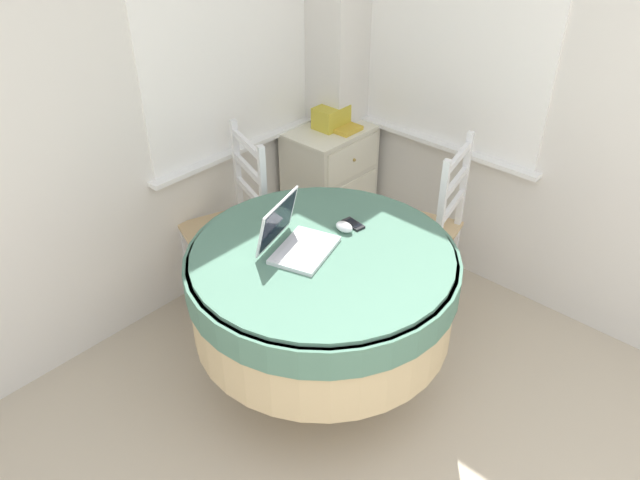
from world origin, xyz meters
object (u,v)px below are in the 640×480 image
corner_cabinet (330,185)px  storage_box (331,117)px  dining_chair_near_right_window (425,231)px  book_on_cabinet (341,127)px  dining_chair_near_back_window (231,228)px  laptop (295,240)px  round_dining_table (322,285)px  computer_mouse (344,227)px  cell_phone (353,224)px

corner_cabinet → storage_box: 0.45m
dining_chair_near_right_window → book_on_cabinet: 0.84m
dining_chair_near_back_window → dining_chair_near_right_window: 1.03m
laptop → corner_cabinet: laptop is taller
laptop → dining_chair_near_right_window: laptop is taller
round_dining_table → laptop: 0.25m
laptop → corner_cabinet: 1.35m
laptop → storage_box: bearing=34.8°
round_dining_table → computer_mouse: 0.27m
dining_chair_near_right_window → computer_mouse: bearing=178.5°
laptop → dining_chair_near_right_window: 0.97m
round_dining_table → dining_chair_near_right_window: bearing=1.3°
dining_chair_near_back_window → round_dining_table: bearing=-101.5°
book_on_cabinet → cell_phone: bearing=-136.4°
laptop → book_on_cabinet: bearing=32.0°
storage_box → corner_cabinet: bearing=-151.5°
cell_phone → corner_cabinet: size_ratio=0.15×
corner_cabinet → storage_box: storage_box is taller
storage_box → book_on_cabinet: bearing=-72.6°
round_dining_table → dining_chair_near_back_window: size_ratio=1.17×
cell_phone → dining_chair_near_right_window: (0.59, -0.02, -0.32)m
cell_phone → storage_box: storage_box is taller
laptop → cell_phone: 0.32m
round_dining_table → storage_box: storage_box is taller
dining_chair_near_right_window → corner_cabinet: 0.83m
computer_mouse → book_on_cabinet: (0.84, 0.74, -0.02)m
computer_mouse → laptop: bearing=166.1°
computer_mouse → dining_chair_near_right_window: (0.65, -0.02, -0.33)m
cell_phone → dining_chair_near_back_window: bearing=96.3°
cell_phone → dining_chair_near_back_window: dining_chair_near_back_window is taller
round_dining_table → computer_mouse: (0.18, 0.04, 0.20)m
laptop → dining_chair_near_right_window: bearing=-4.9°
laptop → round_dining_table: bearing=-56.4°
corner_cabinet → dining_chair_near_back_window: bearing=-178.3°
dining_chair_near_right_window → storage_box: bearing=78.5°
computer_mouse → storage_box: bearing=44.4°
laptop → storage_box: laptop is taller
round_dining_table → book_on_cabinet: book_on_cabinet is taller
dining_chair_near_back_window → laptop: bearing=-107.8°
cell_phone → book_on_cabinet: bearing=43.6°
round_dining_table → book_on_cabinet: size_ratio=5.53×
dining_chair_near_right_window → book_on_cabinet: bearing=76.2°
laptop → dining_chair_near_back_window: 0.82m
storage_box → book_on_cabinet: (0.02, -0.06, -0.05)m
computer_mouse → book_on_cabinet: bearing=41.4°
dining_chair_near_right_window → dining_chair_near_back_window: bearing=130.6°
cell_phone → dining_chair_near_right_window: 0.67m
dining_chair_near_right_window → storage_box: 0.91m
computer_mouse → dining_chair_near_back_window: bearing=91.4°
round_dining_table → laptop: bearing=123.6°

